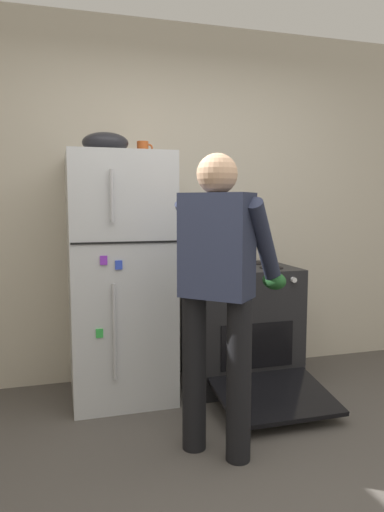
{
  "coord_description": "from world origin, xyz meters",
  "views": [
    {
      "loc": [
        -0.84,
        -1.63,
        1.34
      ],
      "look_at": [
        0.01,
        1.32,
        1.0
      ],
      "focal_mm": 32.68,
      "sensor_mm": 36.0,
      "label": 1
    }
  ],
  "objects_px": {
    "person_cook": "(219,279)",
    "coffee_mug": "(143,148)",
    "mixing_bowl": "(105,143)",
    "stove_range": "(241,326)",
    "refrigerator": "(120,277)",
    "red_pot": "(223,260)"
  },
  "relations": [
    {
      "from": "refrigerator",
      "to": "person_cook",
      "type": "bearing_deg",
      "value": -66.17
    },
    {
      "from": "mixing_bowl",
      "to": "coffee_mug",
      "type": "bearing_deg",
      "value": 10.78
    },
    {
      "from": "stove_range",
      "to": "person_cook",
      "type": "distance_m",
      "value": 1.15
    },
    {
      "from": "mixing_bowl",
      "to": "person_cook",
      "type": "bearing_deg",
      "value": -62.14
    },
    {
      "from": "stove_range",
      "to": "red_pot",
      "type": "xyz_separation_m",
      "value": [
        -0.16,
        -0.03,
        0.51
      ]
    },
    {
      "from": "refrigerator",
      "to": "stove_range",
      "type": "xyz_separation_m",
      "value": [
        0.9,
        -0.02,
        -0.41
      ]
    },
    {
      "from": "person_cook",
      "to": "red_pot",
      "type": "bearing_deg",
      "value": 69.0
    },
    {
      "from": "stove_range",
      "to": "mixing_bowl",
      "type": "relative_size",
      "value": 3.92
    },
    {
      "from": "stove_range",
      "to": "mixing_bowl",
      "type": "distance_m",
      "value": 1.64
    },
    {
      "from": "person_cook",
      "to": "red_pot",
      "type": "relative_size",
      "value": 4.88
    },
    {
      "from": "coffee_mug",
      "to": "stove_range",
      "type": "bearing_deg",
      "value": -5.4
    },
    {
      "from": "person_cook",
      "to": "red_pot",
      "type": "xyz_separation_m",
      "value": [
        0.33,
        0.87,
        -0.01
      ]
    },
    {
      "from": "stove_range",
      "to": "mixing_bowl",
      "type": "bearing_deg",
      "value": 178.97
    },
    {
      "from": "refrigerator",
      "to": "mixing_bowl",
      "type": "relative_size",
      "value": 5.48
    },
    {
      "from": "red_pot",
      "to": "mixing_bowl",
      "type": "xyz_separation_m",
      "value": [
        -0.82,
        0.05,
        0.81
      ]
    },
    {
      "from": "person_cook",
      "to": "coffee_mug",
      "type": "distance_m",
      "value": 1.26
    },
    {
      "from": "stove_range",
      "to": "red_pot",
      "type": "distance_m",
      "value": 0.53
    },
    {
      "from": "refrigerator",
      "to": "coffee_mug",
      "type": "height_order",
      "value": "coffee_mug"
    },
    {
      "from": "person_cook",
      "to": "refrigerator",
      "type": "bearing_deg",
      "value": 113.83
    },
    {
      "from": "red_pot",
      "to": "mixing_bowl",
      "type": "bearing_deg",
      "value": 176.5
    },
    {
      "from": "person_cook",
      "to": "mixing_bowl",
      "type": "distance_m",
      "value": 1.31
    },
    {
      "from": "stove_range",
      "to": "refrigerator",
      "type": "bearing_deg",
      "value": 178.9
    }
  ]
}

